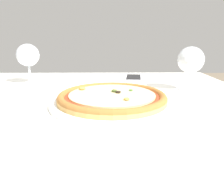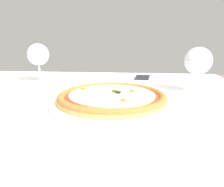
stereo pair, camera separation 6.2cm
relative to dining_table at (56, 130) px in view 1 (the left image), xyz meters
name	(u,v)px [view 1 (the left image)]	position (x,y,z in m)	size (l,w,h in m)	color
dining_table	(56,130)	(0.00, 0.00, 0.00)	(1.30, 1.10, 0.74)	brown
pizza_plate	(112,98)	(0.17, 0.00, 0.10)	(0.35, 0.35, 0.04)	white
wine_glass_far_left	(191,61)	(0.44, 0.16, 0.19)	(0.09, 0.09, 0.15)	silver
wine_glass_far_right	(28,56)	(-0.16, 0.28, 0.19)	(0.09, 0.09, 0.16)	silver
cell_phone	(134,78)	(0.27, 0.37, 0.09)	(0.09, 0.15, 0.01)	white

